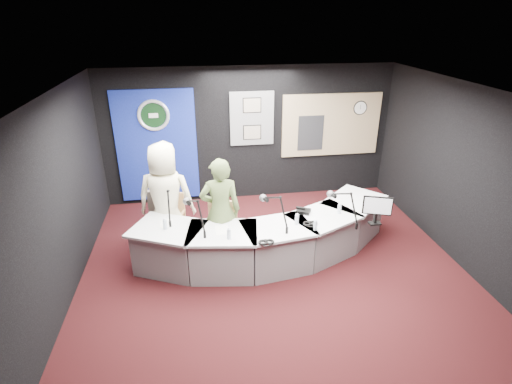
{
  "coord_description": "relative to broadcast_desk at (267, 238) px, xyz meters",
  "views": [
    {
      "loc": [
        -1.09,
        -4.98,
        3.78
      ],
      "look_at": [
        -0.2,
        0.8,
        1.1
      ],
      "focal_mm": 28.0,
      "sensor_mm": 36.0,
      "label": 1
    }
  ],
  "objects": [
    {
      "name": "ground",
      "position": [
        0.05,
        -0.55,
        -0.38
      ],
      "size": [
        6.0,
        6.0,
        0.0
      ],
      "primitive_type": "plane",
      "color": "black",
      "rests_on": "ground"
    },
    {
      "name": "ceiling",
      "position": [
        0.05,
        -0.55,
        2.42
      ],
      "size": [
        6.0,
        6.0,
        0.02
      ],
      "primitive_type": "cube",
      "color": "silver",
      "rests_on": "ground"
    },
    {
      "name": "wall_back",
      "position": [
        0.05,
        2.45,
        1.02
      ],
      "size": [
        6.0,
        0.02,
        2.8
      ],
      "primitive_type": "cube",
      "color": "black",
      "rests_on": "ground"
    },
    {
      "name": "wall_front",
      "position": [
        0.05,
        -3.55,
        1.02
      ],
      "size": [
        6.0,
        0.02,
        2.8
      ],
      "primitive_type": "cube",
      "color": "black",
      "rests_on": "ground"
    },
    {
      "name": "wall_left",
      "position": [
        -2.95,
        -0.55,
        1.02
      ],
      "size": [
        0.02,
        6.0,
        2.8
      ],
      "primitive_type": "cube",
      "color": "black",
      "rests_on": "ground"
    },
    {
      "name": "wall_right",
      "position": [
        3.05,
        -0.55,
        1.02
      ],
      "size": [
        0.02,
        6.0,
        2.8
      ],
      "primitive_type": "cube",
      "color": "black",
      "rests_on": "ground"
    },
    {
      "name": "broadcast_desk",
      "position": [
        0.0,
        0.0,
        0.0
      ],
      "size": [
        4.5,
        1.9,
        0.75
      ],
      "primitive_type": null,
      "color": "silver",
      "rests_on": "ground"
    },
    {
      "name": "backdrop_panel",
      "position": [
        -1.85,
        2.42,
        0.88
      ],
      "size": [
        1.6,
        0.05,
        2.3
      ],
      "primitive_type": "cube",
      "color": "navy",
      "rests_on": "wall_back"
    },
    {
      "name": "agency_seal",
      "position": [
        -1.85,
        2.38,
        1.52
      ],
      "size": [
        0.63,
        0.07,
        0.63
      ],
      "primitive_type": "torus",
      "rotation": [
        1.57,
        0.0,
        0.0
      ],
      "color": "silver",
      "rests_on": "backdrop_panel"
    },
    {
      "name": "seal_center",
      "position": [
        -1.85,
        2.38,
        1.52
      ],
      "size": [
        0.48,
        0.01,
        0.48
      ],
      "primitive_type": "cylinder",
      "rotation": [
        1.57,
        0.0,
        0.0
      ],
      "color": "black",
      "rests_on": "backdrop_panel"
    },
    {
      "name": "pinboard",
      "position": [
        0.1,
        2.42,
        1.38
      ],
      "size": [
        0.9,
        0.04,
        1.1
      ],
      "primitive_type": "cube",
      "color": "slate",
      "rests_on": "wall_back"
    },
    {
      "name": "framed_photo_upper",
      "position": [
        0.1,
        2.39,
        1.65
      ],
      "size": [
        0.34,
        0.02,
        0.27
      ],
      "primitive_type": "cube",
      "color": "gray",
      "rests_on": "pinboard"
    },
    {
      "name": "framed_photo_lower",
      "position": [
        0.1,
        2.39,
        1.09
      ],
      "size": [
        0.34,
        0.02,
        0.27
      ],
      "primitive_type": "cube",
      "color": "gray",
      "rests_on": "pinboard"
    },
    {
      "name": "booth_window_frame",
      "position": [
        1.8,
        2.42,
        1.18
      ],
      "size": [
        2.12,
        0.06,
        1.32
      ],
      "primitive_type": "cube",
      "color": "tan",
      "rests_on": "wall_back"
    },
    {
      "name": "booth_glow",
      "position": [
        1.8,
        2.41,
        1.18
      ],
      "size": [
        2.0,
        0.02,
        1.2
      ],
      "primitive_type": "cube",
      "color": "#FFD2A1",
      "rests_on": "booth_window_frame"
    },
    {
      "name": "equipment_rack",
      "position": [
        1.35,
        2.39,
        1.03
      ],
      "size": [
        0.55,
        0.02,
        0.75
      ],
      "primitive_type": "cube",
      "color": "black",
      "rests_on": "booth_window_frame"
    },
    {
      "name": "wall_clock",
      "position": [
        2.4,
        2.39,
        1.52
      ],
      "size": [
        0.28,
        0.01,
        0.28
      ],
      "primitive_type": "cylinder",
      "rotation": [
        1.57,
        0.0,
        0.0
      ],
      "color": "white",
      "rests_on": "booth_window_frame"
    },
    {
      "name": "armchair_left",
      "position": [
        -1.61,
        0.56,
        0.09
      ],
      "size": [
        0.64,
        0.64,
        0.94
      ],
      "primitive_type": null,
      "rotation": [
        0.0,
        0.0,
        -0.26
      ],
      "color": "#A6794C",
      "rests_on": "ground"
    },
    {
      "name": "armchair_right",
      "position": [
        -0.74,
        0.08,
        0.13
      ],
      "size": [
        0.68,
        0.68,
        1.01
      ],
      "primitive_type": null,
      "rotation": [
        0.0,
        0.0,
        -0.22
      ],
      "color": "#A6794C",
      "rests_on": "ground"
    },
    {
      "name": "draped_jacket",
      "position": [
        -1.69,
        0.8,
        0.24
      ],
      "size": [
        0.51,
        0.22,
        0.7
      ],
      "primitive_type": "cube",
      "rotation": [
        0.0,
        0.0,
        -0.26
      ],
      "color": "#696158",
      "rests_on": "armchair_left"
    },
    {
      "name": "person_man",
      "position": [
        -1.61,
        0.56,
        0.58
      ],
      "size": [
        1.01,
        0.74,
        1.91
      ],
      "primitive_type": "imported",
      "rotation": [
        0.0,
        0.0,
        2.99
      ],
      "color": "#EFE7BF",
      "rests_on": "ground"
    },
    {
      "name": "person_woman",
      "position": [
        -0.74,
        0.08,
        0.51
      ],
      "size": [
        0.65,
        0.43,
        1.77
      ],
      "primitive_type": "imported",
      "rotation": [
        0.0,
        0.0,
        3.14
      ],
      "color": "#506333",
      "rests_on": "ground"
    },
    {
      "name": "computer_monitor",
      "position": [
        1.61,
        -0.45,
        0.7
      ],
      "size": [
        0.37,
        0.15,
        0.27
      ],
      "primitive_type": "cube",
      "rotation": [
        0.0,
        0.0,
        -0.35
      ],
      "color": "black",
      "rests_on": "broadcast_desk"
    },
    {
      "name": "desk_phone",
      "position": [
        0.61,
        0.09,
        0.4
      ],
      "size": [
        0.28,
        0.26,
        0.06
      ],
      "primitive_type": "cube",
      "rotation": [
        0.0,
        0.0,
        -0.47
      ],
      "color": "black",
      "rests_on": "broadcast_desk"
    },
    {
      "name": "headphones_near",
      "position": [
        0.61,
        -0.32,
        0.39
      ],
      "size": [
        0.21,
        0.21,
        0.04
      ],
      "primitive_type": "torus",
      "color": "black",
      "rests_on": "broadcast_desk"
    },
    {
      "name": "headphones_far",
      "position": [
        -0.16,
        -0.75,
        0.39
      ],
      "size": [
        0.2,
        0.2,
        0.03
      ],
      "primitive_type": "torus",
      "color": "black",
      "rests_on": "broadcast_desk"
    },
    {
      "name": "paper_stack",
      "position": [
        -1.6,
        0.05,
        0.38
      ],
      "size": [
        0.2,
        0.28,
        0.0
      ],
      "primitive_type": "cube",
      "rotation": [
        0.0,
        0.0,
        -0.02
      ],
      "color": "white",
      "rests_on": "broadcast_desk"
    },
    {
      "name": "notepad",
      "position": [
        -0.75,
        -0.28,
        0.38
      ],
      "size": [
        0.21,
        0.3,
        0.0
      ],
      "primitive_type": "cube",
      "rotation": [
        0.0,
        0.0,
        0.05
      ],
      "color": "white",
      "rests_on": "broadcast_desk"
    },
    {
      "name": "boom_mic_a",
      "position": [
        -1.53,
        0.25,
        0.68
      ],
      "size": [
        0.16,
        0.74,
        0.6
      ],
      "primitive_type": null,
      "color": "black",
      "rests_on": "broadcast_desk"
    },
    {
      "name": "boom_mic_b",
      "position": [
        -1.14,
        -0.18,
        0.68
      ],
      "size": [
        0.36,
        0.69,
        0.6
      ],
      "primitive_type": null,
      "color": "black",
      "rests_on": "broadcast_desk"
    },
    {
      "name": "boom_mic_c",
      "position": [
        0.06,
        -0.24,
        0.68
      ],
      "size": [
        0.39,
        0.68,
        0.6
      ],
      "primitive_type": null,
      "color": "black",
      "rests_on": "broadcast_desk"
    },
    {
      "name": "boom_mic_d",
      "position": [
        1.14,
        -0.27,
        0.68
      ],
      "size": [
        0.36,
        0.69,
        0.6
      ],
      "primitive_type": null,
      "color": "black",
      "rests_on": "broadcast_desk"
    },
    {
      "name": "water_bottles",
      "position": [
        0.01,
        -0.28,
        0.46
      ],
      "size": [
        3.28,
        0.58,
        0.18
      ],
      "primitive_type": null,
      "color": "silver",
      "rests_on": "broadcast_desk"
    }
  ]
}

